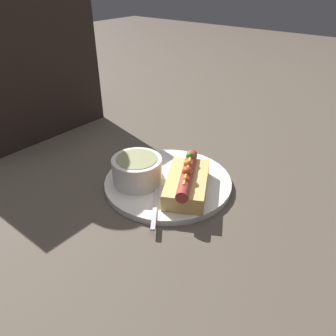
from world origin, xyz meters
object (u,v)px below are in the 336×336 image
(seated_diner, at_px, (21,58))
(hot_dog, at_px, (187,181))
(soup_bowl, at_px, (137,169))
(spoon, at_px, (157,185))

(seated_diner, bearing_deg, hot_dog, -89.48)
(soup_bowl, distance_m, spoon, 0.05)
(hot_dog, relative_size, soup_bowl, 1.61)
(soup_bowl, relative_size, seated_diner, 0.22)
(spoon, relative_size, seated_diner, 0.33)
(soup_bowl, xyz_separation_m, spoon, (0.01, -0.04, -0.03))
(soup_bowl, bearing_deg, spoon, -77.91)
(spoon, bearing_deg, hot_dog, -100.84)
(spoon, distance_m, seated_diner, 0.49)
(hot_dog, height_order, seated_diner, seated_diner)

